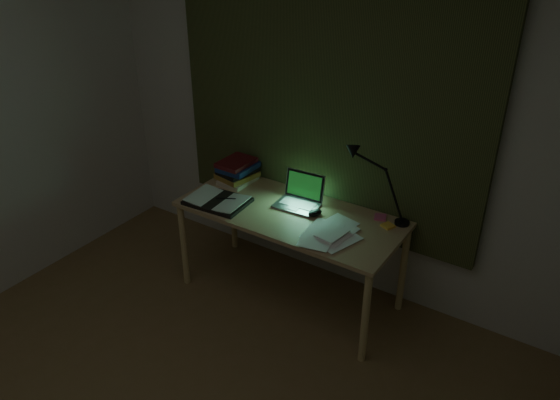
# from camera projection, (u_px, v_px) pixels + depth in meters

# --- Properties ---
(wall_back) EXTENTS (3.50, 0.00, 2.50)m
(wall_back) POSITION_uv_depth(u_px,v_px,m) (326.00, 111.00, 3.56)
(wall_back) COLOR beige
(wall_back) RESTS_ON ground
(curtain) EXTENTS (2.20, 0.06, 2.00)m
(curtain) POSITION_uv_depth(u_px,v_px,m) (325.00, 83.00, 3.44)
(curtain) COLOR #2F361B
(curtain) RESTS_ON wall_back
(desk) EXTENTS (1.48, 0.65, 0.68)m
(desk) POSITION_uv_depth(u_px,v_px,m) (290.00, 255.00, 3.71)
(desk) COLOR tan
(desk) RESTS_ON floor
(laptop) EXTENTS (0.30, 0.34, 0.20)m
(laptop) POSITION_uv_depth(u_px,v_px,m) (297.00, 193.00, 3.57)
(laptop) COLOR #A5A5A9
(laptop) RESTS_ON desk
(open_textbook) EXTENTS (0.42, 0.31, 0.03)m
(open_textbook) POSITION_uv_depth(u_px,v_px,m) (218.00, 200.00, 3.65)
(open_textbook) COLOR silver
(open_textbook) RESTS_ON desk
(book_stack) EXTENTS (0.23, 0.27, 0.17)m
(book_stack) POSITION_uv_depth(u_px,v_px,m) (238.00, 170.00, 3.90)
(book_stack) COLOR silver
(book_stack) RESTS_ON desk
(loose_papers) EXTENTS (0.35, 0.37, 0.02)m
(loose_papers) POSITION_uv_depth(u_px,v_px,m) (327.00, 231.00, 3.33)
(loose_papers) COLOR white
(loose_papers) RESTS_ON desk
(mouse) EXTENTS (0.09, 0.12, 0.04)m
(mouse) POSITION_uv_depth(u_px,v_px,m) (315.00, 213.00, 3.50)
(mouse) COLOR black
(mouse) RESTS_ON desk
(sticky_yellow) EXTENTS (0.09, 0.09, 0.01)m
(sticky_yellow) POSITION_uv_depth(u_px,v_px,m) (388.00, 226.00, 3.39)
(sticky_yellow) COLOR yellow
(sticky_yellow) RESTS_ON desk
(sticky_pink) EXTENTS (0.09, 0.09, 0.02)m
(sticky_pink) POSITION_uv_depth(u_px,v_px,m) (380.00, 217.00, 3.48)
(sticky_pink) COLOR #DE5687
(sticky_pink) RESTS_ON desk
(desk_lamp) EXTENTS (0.35, 0.28, 0.50)m
(desk_lamp) POSITION_uv_depth(u_px,v_px,m) (406.00, 188.00, 3.30)
(desk_lamp) COLOR black
(desk_lamp) RESTS_ON desk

